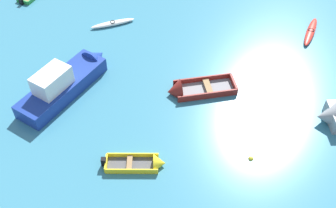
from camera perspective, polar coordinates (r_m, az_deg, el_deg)
kayak_red_near_left at (r=31.84m, az=19.55°, el=9.65°), size 1.85×3.63×0.35m
rowboat_maroon_back_row_right at (r=25.33m, az=2.69°, el=1.99°), size 4.59×2.53×1.42m
rowboat_yellow_midfield_right at (r=21.76m, az=-3.15°, el=-8.40°), size 3.44×1.27×0.99m
kayak_white_cluster_inner at (r=31.19m, az=-7.83°, el=11.25°), size 3.28×1.85×0.32m
motor_launch_deep_blue_foreground_center at (r=26.01m, az=-14.11°, el=3.29°), size 4.96×7.09×2.44m
mooring_buoy_far_field at (r=22.58m, az=11.63°, el=-7.59°), size 0.29×0.29×0.29m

